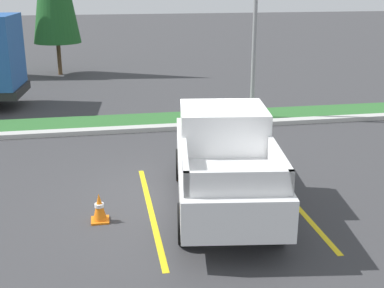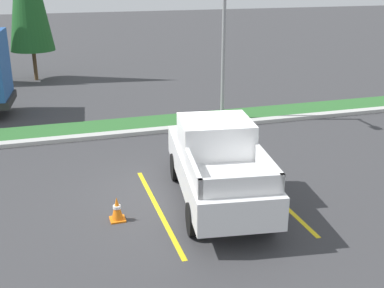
% 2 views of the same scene
% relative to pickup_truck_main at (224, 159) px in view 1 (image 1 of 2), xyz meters
% --- Properties ---
extents(ground_plane, '(120.00, 120.00, 0.00)m').
position_rel_pickup_truck_main_xyz_m(ground_plane, '(-0.44, 0.89, -1.04)').
color(ground_plane, '#38383A').
extents(parking_line_near, '(0.12, 4.80, 0.01)m').
position_rel_pickup_truck_main_xyz_m(parking_line_near, '(-1.56, -0.05, -1.04)').
color(parking_line_near, yellow).
rests_on(parking_line_near, ground).
extents(parking_line_far, '(0.12, 4.80, 0.01)m').
position_rel_pickup_truck_main_xyz_m(parking_line_far, '(1.54, -0.05, -1.04)').
color(parking_line_far, yellow).
rests_on(parking_line_far, ground).
extents(curb_strip, '(56.00, 0.40, 0.15)m').
position_rel_pickup_truck_main_xyz_m(curb_strip, '(-0.44, 5.89, -0.97)').
color(curb_strip, '#B2B2AD').
rests_on(curb_strip, ground).
extents(grass_median, '(56.00, 1.80, 0.06)m').
position_rel_pickup_truck_main_xyz_m(grass_median, '(-0.44, 6.99, -1.01)').
color(grass_median, '#2D662D').
rests_on(grass_median, ground).
extents(pickup_truck_main, '(2.61, 5.44, 2.10)m').
position_rel_pickup_truck_main_xyz_m(pickup_truck_main, '(0.00, 0.00, 0.00)').
color(pickup_truck_main, black).
rests_on(pickup_truck_main, ground).
extents(street_light, '(0.24, 1.49, 6.28)m').
position_rel_pickup_truck_main_xyz_m(street_light, '(2.67, 6.62, 2.64)').
color(street_light, gray).
rests_on(street_light, ground).
extents(traffic_cone, '(0.36, 0.36, 0.60)m').
position_rel_pickup_truck_main_xyz_m(traffic_cone, '(-2.61, -0.31, -0.75)').
color(traffic_cone, orange).
rests_on(traffic_cone, ground).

